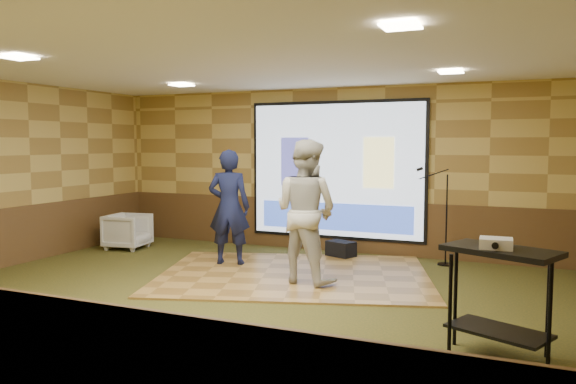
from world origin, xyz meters
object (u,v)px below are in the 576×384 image
at_px(player_left, 229,207).
at_px(mic_stand, 442,235).
at_px(duffel_bag, 341,249).
at_px(projector_screen, 336,172).
at_px(player_right, 306,211).
at_px(projector, 496,243).
at_px(banquet_chair, 128,231).
at_px(av_table, 500,280).
at_px(dance_floor, 294,274).

height_order(player_left, mic_stand, player_left).
bearing_deg(mic_stand, duffel_bag, -153.30).
distance_m(mic_stand, duffel_bag, 1.74).
height_order(projector_screen, player_right, projector_screen).
bearing_deg(projector_screen, projector, -55.68).
xyz_separation_m(player_right, banquet_chair, (-4.06, 1.14, -0.70)).
xyz_separation_m(player_right, duffel_bag, (-0.09, 1.92, -0.89)).
height_order(mic_stand, banquet_chair, mic_stand).
height_order(player_left, projector, player_left).
xyz_separation_m(projector, duffel_bag, (-2.71, 3.87, -0.94)).
height_order(projector_screen, av_table, projector_screen).
relative_size(player_right, projector, 7.06).
bearing_deg(player_right, duffel_bag, -73.96).
bearing_deg(dance_floor, projector_screen, 90.78).
relative_size(dance_floor, duffel_bag, 8.55).
relative_size(projector, mic_stand, 0.18).
relative_size(projector_screen, mic_stand, 2.07).
relative_size(player_right, banquet_chair, 2.76).
xyz_separation_m(dance_floor, av_table, (3.00, -2.28, 0.72)).
xyz_separation_m(dance_floor, player_left, (-1.24, 0.24, 0.95)).
height_order(projector, mic_stand, mic_stand).
bearing_deg(projector, projector_screen, 121.72).
height_order(player_right, duffel_bag, player_right).
relative_size(dance_floor, mic_stand, 2.48).
bearing_deg(dance_floor, banquet_chair, 168.41).
relative_size(player_right, mic_stand, 1.25).
bearing_deg(player_left, dance_floor, 152.66).
relative_size(projector_screen, av_table, 3.21).
height_order(av_table, mic_stand, mic_stand).
bearing_deg(mic_stand, player_left, -133.26).
bearing_deg(player_left, duffel_bag, -155.17).
distance_m(player_left, projector, 4.92).
bearing_deg(projector, duffel_bag, 122.42).
bearing_deg(mic_stand, player_right, -105.51).
height_order(projector, duffel_bag, projector).
bearing_deg(projector, player_right, 140.81).
bearing_deg(banquet_chair, projector_screen, -78.61).
distance_m(av_table, duffel_bag, 4.75).
xyz_separation_m(mic_stand, duffel_bag, (-1.70, -0.12, -0.35)).
distance_m(dance_floor, duffel_bag, 1.57).
bearing_deg(projector_screen, banquet_chair, -160.95).
bearing_deg(duffel_bag, projector_screen, 118.47).
height_order(projector_screen, mic_stand, projector_screen).
xyz_separation_m(projector_screen, projector, (2.98, -4.36, -0.39)).
bearing_deg(dance_floor, player_right, -48.64).
height_order(dance_floor, player_right, player_right).
height_order(dance_floor, av_table, av_table).
relative_size(banquet_chair, duffel_bag, 1.57).
xyz_separation_m(player_left, mic_stand, (3.19, 1.42, -0.47)).
height_order(dance_floor, mic_stand, mic_stand).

